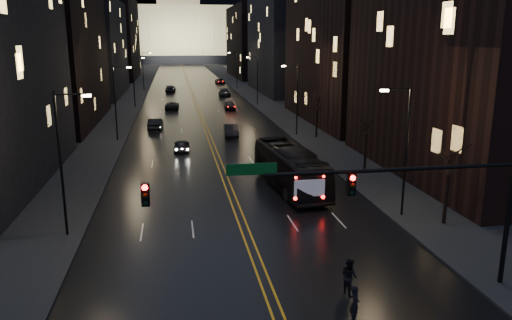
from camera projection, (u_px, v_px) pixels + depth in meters
name	position (u px, v px, depth m)	size (l,w,h in m)	color
ground	(273.00, 304.00, 23.02)	(900.00, 900.00, 0.00)	black
road	(187.00, 80.00, 147.65)	(20.00, 320.00, 0.02)	black
sidewalk_left	(139.00, 81.00, 145.42)	(8.00, 320.00, 0.16)	black
sidewalk_right	(234.00, 79.00, 149.85)	(8.00, 320.00, 0.16)	black
center_line	(187.00, 80.00, 147.65)	(0.62, 320.00, 0.01)	orange
building_left_mid	(46.00, 23.00, 68.16)	(12.00, 30.00, 28.00)	black
building_left_far	(91.00, 48.00, 105.54)	(12.00, 34.00, 20.00)	black
building_left_dist	(115.00, 39.00, 151.08)	(12.00, 40.00, 24.00)	black
building_right_near	(469.00, 38.00, 42.68)	(12.00, 26.00, 24.00)	black
building_right_mid	(285.00, 34.00, 111.47)	(12.00, 34.00, 26.00)	black
building_right_dist	(252.00, 42.00, 157.96)	(12.00, 40.00, 22.00)	black
capitol	(179.00, 29.00, 258.64)	(90.00, 50.00, 58.50)	black
traffic_signal	(401.00, 192.00, 22.74)	(17.29, 0.45, 7.00)	black
streetlamp_right_near	(404.00, 145.00, 33.12)	(2.13, 0.25, 9.00)	black
streetlamp_left_near	(63.00, 157.00, 29.70)	(2.13, 0.25, 9.00)	black
streetlamp_right_mid	(296.00, 95.00, 61.88)	(2.13, 0.25, 9.00)	black
streetlamp_left_mid	(117.00, 99.00, 58.46)	(2.13, 0.25, 9.00)	black
streetlamp_right_far	(256.00, 78.00, 90.64)	(2.13, 0.25, 9.00)	black
streetlamp_left_far	(135.00, 79.00, 87.22)	(2.13, 0.25, 9.00)	black
streetlamp_right_dist	(236.00, 68.00, 119.40)	(2.13, 0.25, 9.00)	black
streetlamp_left_dist	(144.00, 69.00, 115.98)	(2.13, 0.25, 9.00)	black
tree_right_near	(450.00, 158.00, 31.68)	(2.40, 2.40, 6.65)	black
tree_right_mid	(367.00, 123.00, 45.10)	(2.40, 2.40, 6.65)	black
tree_right_far	(317.00, 102.00, 60.44)	(2.40, 2.40, 6.65)	black
bus	(290.00, 168.00, 40.54)	(2.85, 12.18, 3.39)	black
oncoming_car_a	(182.00, 145.00, 54.00)	(1.63, 4.04, 1.38)	black
oncoming_car_b	(155.00, 124.00, 67.15)	(1.66, 4.77, 1.57)	black
oncoming_car_c	(172.00, 105.00, 86.79)	(2.27, 4.91, 1.37)	black
oncoming_car_d	(170.00, 88.00, 115.30)	(2.13, 5.23, 1.52)	black
receding_car_a	(231.00, 131.00, 62.26)	(1.66, 4.76, 1.57)	black
receding_car_b	(230.00, 105.00, 86.35)	(1.82, 4.52, 1.54)	black
receding_car_c	(224.00, 93.00, 105.60)	(2.21, 5.43, 1.57)	black
receding_car_d	(220.00, 81.00, 136.53)	(2.25, 4.88, 1.36)	black
pedestrian_a	(355.00, 304.00, 21.40)	(0.62, 0.41, 1.70)	black
pedestrian_b	(349.00, 276.00, 23.75)	(0.89, 0.49, 1.84)	black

